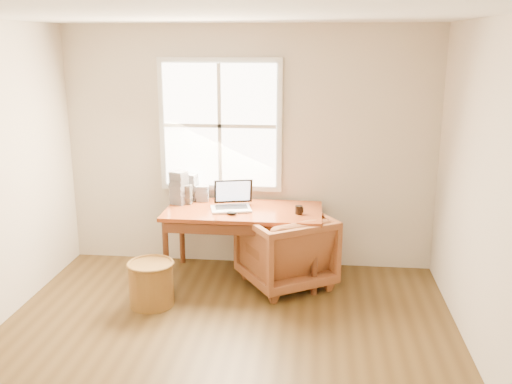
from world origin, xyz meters
The scene contains 11 objects.
room_shell centered at (-0.02, 0.16, 1.32)m, with size 4.04×4.54×2.64m.
desk centered at (0.00, 1.80, 0.73)m, with size 1.60×0.80×0.04m, color brown.
armchair centered at (0.44, 1.67, 0.38)m, with size 0.81×0.83×0.75m, color brown.
wicker_stool centered at (-0.78, 1.07, 0.21)m, with size 0.41×0.41×0.41m, color brown.
laptop centered at (-0.12, 1.77, 0.88)m, with size 0.36×0.38×0.27m, color silver, non-canonical shape.
mouse centered at (-0.09, 1.60, 0.77)m, with size 0.10×0.06×0.03m, color black.
coffee_mug centered at (0.57, 1.70, 0.79)m, with size 0.07×0.07×0.08m, color black.
cd_stack_a centered at (-0.62, 2.09, 0.90)m, with size 0.15×0.13×0.29m, color #B5B8C1.
cd_stack_b centered at (-0.64, 1.97, 0.85)m, with size 0.13×0.12×0.20m, color #29282E.
cd_stack_c centered at (-0.70, 1.94, 0.93)m, with size 0.16×0.14×0.35m, color #90929D.
cd_stack_d centered at (-0.48, 2.07, 0.83)m, with size 0.13×0.12×0.17m, color #AFB2BB.
Camera 1 is at (0.73, -3.75, 2.43)m, focal length 40.00 mm.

